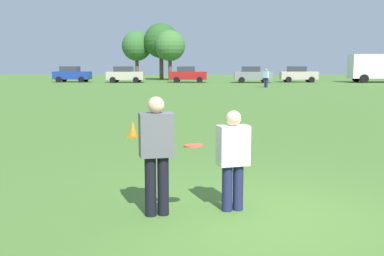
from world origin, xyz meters
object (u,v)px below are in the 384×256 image
object	(u,v)px
player_thrower	(159,149)
player_defender	(235,155)
traffic_cone	(135,129)
parked_car_mid_right	(255,74)
parked_car_mid_left	(128,74)
parked_car_center	(190,74)
parked_car_near_right	(301,74)
bystander_far_jogger	(268,77)
frisbee	(195,146)
parked_car_near_left	(74,74)

from	to	relation	value
player_thrower	player_defender	world-z (taller)	player_thrower
traffic_cone	parked_car_mid_right	distance (m)	39.06
traffic_cone	parked_car_mid_left	size ratio (longest dim) A/B	0.11
parked_car_mid_left	parked_car_center	bearing A→B (deg)	3.12
player_defender	parked_car_near_right	bearing A→B (deg)	75.75
parked_car_mid_left	bystander_far_jogger	xyz separation A→B (m)	(14.23, -10.70, 0.03)
frisbee	player_thrower	bearing A→B (deg)	164.19
traffic_cone	parked_car_center	xyz separation A→B (m)	(1.27, 38.75, 0.69)
parked_car_mid_right	parked_car_center	bearing A→B (deg)	174.98
parked_car_mid_left	parked_car_center	xyz separation A→B (m)	(7.10, 0.39, 0.00)
parked_car_mid_right	bystander_far_jogger	bearing A→B (deg)	-90.88
frisbee	traffic_cone	world-z (taller)	frisbee
player_thrower	bystander_far_jogger	world-z (taller)	bystander_far_jogger
traffic_cone	parked_car_mid_left	world-z (taller)	parked_car_mid_left
player_defender	frisbee	bearing A→B (deg)	-148.02
player_thrower	traffic_cone	size ratio (longest dim) A/B	3.52
parked_car_mid_left	parked_car_near_right	bearing A→B (deg)	2.95
parked_car_mid_left	bystander_far_jogger	distance (m)	17.80
bystander_far_jogger	parked_car_mid_right	bearing A→B (deg)	89.12
frisbee	parked_car_near_right	bearing A→B (deg)	75.19
traffic_cone	parked_car_near_right	distance (m)	41.82
parked_car_mid_right	traffic_cone	bearing A→B (deg)	-102.66
traffic_cone	bystander_far_jogger	distance (m)	28.92
parked_car_mid_right	parked_car_mid_left	bearing A→B (deg)	179.00
player_thrower	parked_car_center	size ratio (longest dim) A/B	0.40
parked_car_mid_left	parked_car_near_right	xyz separation A→B (m)	(19.87, 1.02, 0.00)
frisbee	bystander_far_jogger	xyz separation A→B (m)	(6.64, 34.73, -0.07)
parked_car_center	player_thrower	bearing A→B (deg)	-90.04
parked_car_near_right	traffic_cone	bearing A→B (deg)	-109.62
player_thrower	parked_car_center	distance (m)	45.67
parked_car_near_left	frisbee	bearing A→B (deg)	-73.31
traffic_cone	parked_car_near_right	world-z (taller)	parked_car_near_right
player_defender	parked_car_mid_left	world-z (taller)	parked_car_mid_left
player_defender	parked_car_near_left	world-z (taller)	parked_car_near_left
parked_car_mid_right	player_thrower	bearing A→B (deg)	-99.23
player_defender	parked_car_mid_right	distance (m)	45.24
parked_car_near_right	parked_car_mid_left	bearing A→B (deg)	-177.05
parked_car_near_left	player_thrower	bearing A→B (deg)	-73.84
parked_car_near_left	traffic_cone	bearing A→B (deg)	-72.83
frisbee	traffic_cone	xyz separation A→B (m)	(-1.76, 7.07, -0.80)
parked_car_near_left	bystander_far_jogger	xyz separation A→B (m)	(20.67, -12.05, 0.03)
parked_car_mid_left	bystander_far_jogger	bearing A→B (deg)	-36.94
player_thrower	parked_car_near_left	bearing A→B (deg)	106.16
traffic_cone	parked_car_mid_right	world-z (taller)	parked_car_mid_right
frisbee	parked_car_mid_left	xyz separation A→B (m)	(-7.59, 45.43, -0.11)
player_thrower	parked_car_near_left	size ratio (longest dim) A/B	0.40
player_defender	parked_car_near_left	bearing A→B (deg)	107.46
parked_car_near_left	parked_car_mid_left	size ratio (longest dim) A/B	1.00
parked_car_mid_right	bystander_far_jogger	xyz separation A→B (m)	(-0.16, -10.45, 0.03)
frisbee	parked_car_center	xyz separation A→B (m)	(-0.49, 45.81, -0.11)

